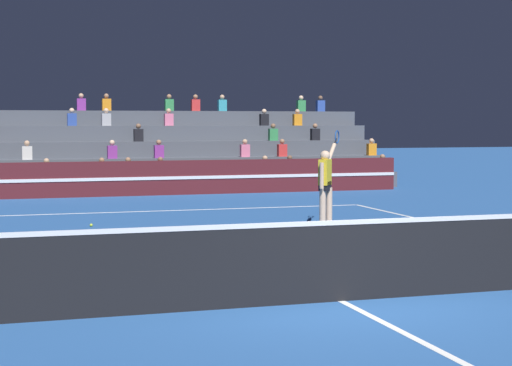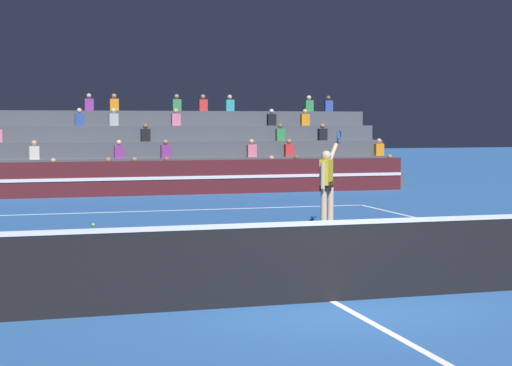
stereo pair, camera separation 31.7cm
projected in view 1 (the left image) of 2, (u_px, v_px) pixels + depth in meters
The scene contains 7 objects.
ground_plane at pixel (341, 301), 11.11m from camera, with size 120.00×120.00×0.00m, color #285699.
court_lines at pixel (341, 301), 11.11m from camera, with size 11.10×23.90×0.01m.
tennis_net at pixel (341, 260), 11.07m from camera, with size 12.00×0.10×1.10m.
sponsor_banner_wall at pixel (134, 178), 27.02m from camera, with size 18.00×0.26×1.10m.
bleacher_stand at pixel (117, 159), 30.61m from camera, with size 19.19×4.75×3.38m.
tennis_player at pixel (326, 184), 18.63m from camera, with size 0.97×1.12×2.21m.
tennis_ball at pixel (91, 225), 19.05m from camera, with size 0.07×0.07×0.07m, color #C6DB33.
Camera 1 is at (-4.31, -10.15, 2.32)m, focal length 60.00 mm.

